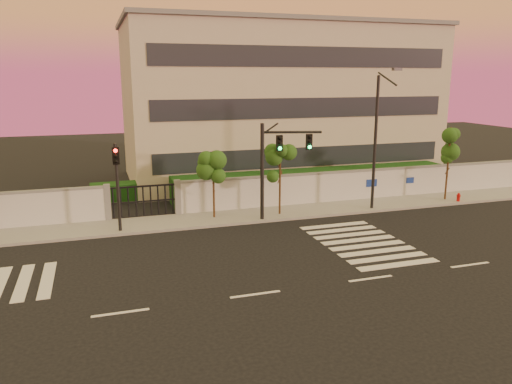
% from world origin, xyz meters
% --- Properties ---
extents(ground, '(120.00, 120.00, 0.00)m').
position_xyz_m(ground, '(0.00, 0.00, 0.00)').
color(ground, black).
rests_on(ground, ground).
extents(sidewalk, '(60.00, 3.00, 0.15)m').
position_xyz_m(sidewalk, '(0.00, 10.50, 0.07)').
color(sidewalk, gray).
rests_on(sidewalk, ground).
extents(perimeter_wall, '(60.00, 0.36, 2.20)m').
position_xyz_m(perimeter_wall, '(0.10, 12.00, 1.07)').
color(perimeter_wall, silver).
rests_on(perimeter_wall, ground).
extents(hedge_row, '(41.00, 4.25, 1.80)m').
position_xyz_m(hedge_row, '(1.17, 14.74, 0.82)').
color(hedge_row, black).
rests_on(hedge_row, ground).
extents(institutional_building, '(24.40, 12.40, 12.25)m').
position_xyz_m(institutional_building, '(9.00, 21.99, 6.16)').
color(institutional_building, '#BBB29E').
rests_on(institutional_building, ground).
extents(road_markings, '(57.00, 7.62, 0.02)m').
position_xyz_m(road_markings, '(-1.58, 3.76, 0.01)').
color(road_markings, silver).
rests_on(road_markings, ground).
extents(street_tree_d, '(1.47, 1.17, 4.02)m').
position_xyz_m(street_tree_d, '(0.90, 10.59, 2.96)').
color(street_tree_d, '#382314').
rests_on(street_tree_d, ground).
extents(street_tree_e, '(1.45, 1.15, 4.31)m').
position_xyz_m(street_tree_e, '(4.80, 10.11, 3.17)').
color(street_tree_e, '#382314').
rests_on(street_tree_e, ground).
extents(street_tree_f, '(1.59, 1.26, 4.95)m').
position_xyz_m(street_tree_f, '(16.64, 10.14, 3.65)').
color(street_tree_f, '#382314').
rests_on(street_tree_f, ground).
extents(traffic_signal_main, '(3.52, 1.08, 5.63)m').
position_xyz_m(traffic_signal_main, '(4.13, 9.33, 3.56)').
color(traffic_signal_main, black).
rests_on(traffic_signal_main, ground).
extents(traffic_signal_secondary, '(0.37, 0.35, 4.82)m').
position_xyz_m(traffic_signal_secondary, '(-4.48, 9.53, 3.06)').
color(traffic_signal_secondary, black).
rests_on(traffic_signal_secondary, ground).
extents(streetlight_east, '(0.51, 2.07, 8.62)m').
position_xyz_m(streetlight_east, '(10.73, 9.40, 4.66)').
color(streetlight_east, black).
rests_on(streetlight_east, ground).
extents(fire_hydrant, '(0.28, 0.26, 0.71)m').
position_xyz_m(fire_hydrant, '(17.06, 9.35, 0.35)').
color(fire_hydrant, '#AE0B0B').
rests_on(fire_hydrant, ground).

